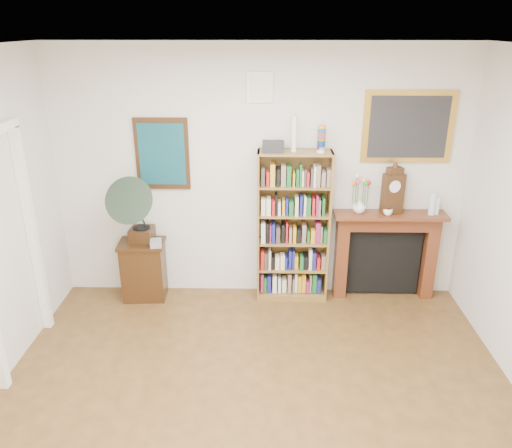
{
  "coord_description": "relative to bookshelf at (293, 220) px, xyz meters",
  "views": [
    {
      "loc": [
        0.06,
        -2.75,
        2.96
      ],
      "look_at": [
        -0.02,
        1.6,
        1.2
      ],
      "focal_mm": 35.0,
      "sensor_mm": 36.0,
      "label": 1
    }
  ],
  "objects": [
    {
      "name": "bookshelf",
      "position": [
        0.0,
        0.0,
        0.0
      ],
      "size": [
        0.79,
        0.28,
        1.98
      ],
      "rotation": [
        0.0,
        0.0,
        -0.01
      ],
      "color": "brown",
      "rests_on": "floor"
    },
    {
      "name": "teacup",
      "position": [
        1.01,
        -0.03,
        0.11
      ],
      "size": [
        0.12,
        0.12,
        0.08
      ],
      "primitive_type": "imported",
      "rotation": [
        0.0,
        0.0,
        0.19
      ],
      "color": "white",
      "rests_on": "fireplace"
    },
    {
      "name": "bottle_right",
      "position": [
        1.55,
        0.01,
        0.17
      ],
      "size": [
        0.06,
        0.06,
        0.2
      ],
      "primitive_type": "cylinder",
      "color": "silver",
      "rests_on": "fireplace"
    },
    {
      "name": "bottle_left",
      "position": [
        1.49,
        -0.0,
        0.19
      ],
      "size": [
        0.07,
        0.07,
        0.24
      ],
      "primitive_type": "cylinder",
      "color": "silver",
      "rests_on": "fireplace"
    },
    {
      "name": "mantel_clock",
      "position": [
        1.06,
        0.03,
        0.32
      ],
      "size": [
        0.25,
        0.18,
        0.51
      ],
      "rotation": [
        0.0,
        0.0,
        0.3
      ],
      "color": "black",
      "rests_on": "fireplace"
    },
    {
      "name": "door_casing",
      "position": [
        -2.58,
        -1.14,
        0.3
      ],
      "size": [
        0.08,
        1.02,
        2.17
      ],
      "color": "white",
      "rests_on": "left_wall"
    },
    {
      "name": "cd_stack",
      "position": [
        -1.5,
        -0.15,
        -0.23
      ],
      "size": [
        0.14,
        0.14,
        0.08
      ],
      "primitive_type": "cube",
      "rotation": [
        0.0,
        0.0,
        0.16
      ],
      "color": "#ABACB8",
      "rests_on": "side_cabinet"
    },
    {
      "name": "fireplace",
      "position": [
        1.06,
        0.07,
        -0.36
      ],
      "size": [
        1.22,
        0.29,
        1.03
      ],
      "rotation": [
        0.0,
        0.0,
        -0.0
      ],
      "color": "#502712",
      "rests_on": "floor"
    },
    {
      "name": "flower_vase",
      "position": [
        0.72,
        0.04,
        0.15
      ],
      "size": [
        0.17,
        0.17,
        0.15
      ],
      "primitive_type": "imported",
      "rotation": [
        0.0,
        0.0,
        -0.15
      ],
      "color": "white",
      "rests_on": "fireplace"
    },
    {
      "name": "gramophone",
      "position": [
        -1.68,
        -0.13,
        0.19
      ],
      "size": [
        0.53,
        0.65,
        0.82
      ],
      "rotation": [
        0.0,
        0.0,
        -0.05
      ],
      "color": "black",
      "rests_on": "side_cabinet"
    },
    {
      "name": "room",
      "position": [
        -0.37,
        -2.34,
        0.44
      ],
      "size": [
        4.51,
        5.01,
        2.81
      ],
      "color": "#4B2F16",
      "rests_on": "ground"
    },
    {
      "name": "small_picture",
      "position": [
        -0.37,
        0.14,
        1.39
      ],
      "size": [
        0.26,
        0.04,
        0.3
      ],
      "color": "white",
      "rests_on": "back_wall"
    },
    {
      "name": "teal_poster",
      "position": [
        -1.42,
        0.14,
        0.69
      ],
      "size": [
        0.58,
        0.04,
        0.78
      ],
      "color": "black",
      "rests_on": "back_wall"
    },
    {
      "name": "side_cabinet",
      "position": [
        -1.69,
        -0.04,
        -0.61
      ],
      "size": [
        0.52,
        0.39,
        0.69
      ],
      "primitive_type": "cube",
      "rotation": [
        0.0,
        0.0,
        0.05
      ],
      "color": "black",
      "rests_on": "floor"
    },
    {
      "name": "gilt_painting",
      "position": [
        1.18,
        0.14,
        0.99
      ],
      "size": [
        0.95,
        0.04,
        0.75
      ],
      "color": "gold",
      "rests_on": "back_wall"
    }
  ]
}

